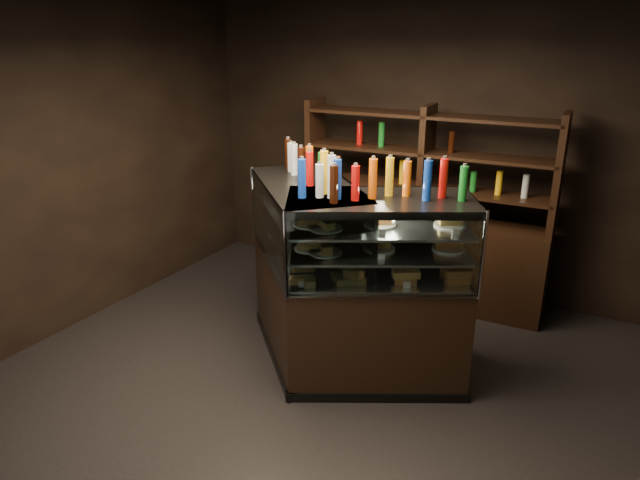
# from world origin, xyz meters

# --- Properties ---
(ground) EXTENTS (5.00, 5.00, 0.00)m
(ground) POSITION_xyz_m (0.00, 0.00, 0.00)
(ground) COLOR black
(ground) RESTS_ON ground
(room_shell) EXTENTS (5.02, 5.02, 3.01)m
(room_shell) POSITION_xyz_m (0.00, 0.00, 1.94)
(room_shell) COLOR black
(room_shell) RESTS_ON ground
(display_case) EXTENTS (2.19, 1.49, 1.52)m
(display_case) POSITION_xyz_m (0.05, 0.52, 0.51)
(display_case) COLOR black
(display_case) RESTS_ON ground
(food_display) EXTENTS (1.80, 1.02, 0.47)m
(food_display) POSITION_xyz_m (0.05, 0.52, 1.15)
(food_display) COLOR #BC8C43
(food_display) RESTS_ON display_case
(bottles_top) EXTENTS (1.63, 0.88, 0.30)m
(bottles_top) POSITION_xyz_m (0.05, 0.52, 1.66)
(bottles_top) COLOR black
(bottles_top) RESTS_ON display_case
(potted_conifer) EXTENTS (0.36, 0.36, 0.77)m
(potted_conifer) POSITION_xyz_m (0.82, 1.07, 0.44)
(potted_conifer) COLOR black
(potted_conifer) RESTS_ON ground
(back_shelving) EXTENTS (2.49, 0.50, 2.00)m
(back_shelving) POSITION_xyz_m (0.19, 2.05, 0.61)
(back_shelving) COLOR black
(back_shelving) RESTS_ON ground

